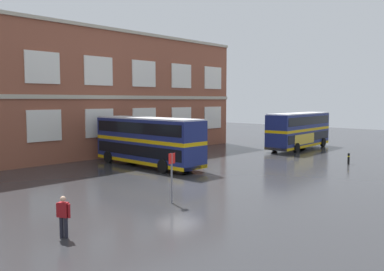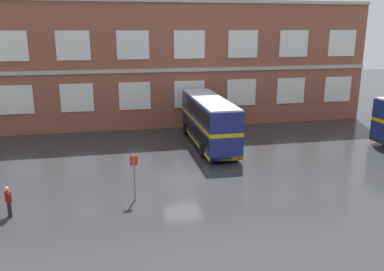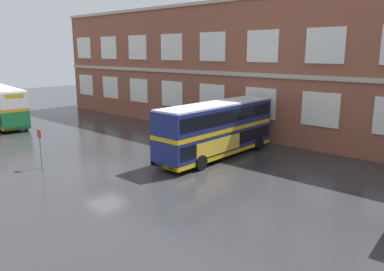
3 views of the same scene
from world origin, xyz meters
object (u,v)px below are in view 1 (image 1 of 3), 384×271
(double_decker_middle, at_px, (148,141))
(safety_bollard_east, at_px, (349,159))
(double_decker_far, at_px, (299,130))
(waiting_passenger, at_px, (63,215))
(bus_stand_flag, at_px, (172,173))

(double_decker_middle, xyz_separation_m, safety_bollard_east, (12.58, -11.75, -1.66))
(double_decker_far, bearing_deg, waiting_passenger, -166.78)
(double_decker_middle, height_order, safety_bollard_east, double_decker_middle)
(double_decker_far, height_order, waiting_passenger, double_decker_far)
(double_decker_far, distance_m, bus_stand_flag, 27.31)
(waiting_passenger, distance_m, safety_bollard_east, 26.28)
(waiting_passenger, bearing_deg, safety_bollard_east, -1.56)
(waiting_passenger, bearing_deg, double_decker_far, 13.22)
(safety_bollard_east, bearing_deg, double_decker_far, 51.11)
(bus_stand_flag, bearing_deg, double_decker_middle, 55.77)
(bus_stand_flag, xyz_separation_m, safety_bollard_east, (19.55, -1.52, -1.14))
(double_decker_middle, relative_size, safety_bollard_east, 11.58)
(waiting_passenger, relative_size, safety_bollard_east, 1.79)
(double_decker_far, height_order, safety_bollard_east, double_decker_far)
(double_decker_middle, xyz_separation_m, bus_stand_flag, (-6.96, -10.24, -0.51))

